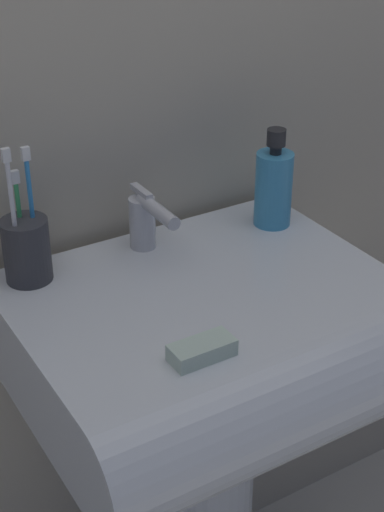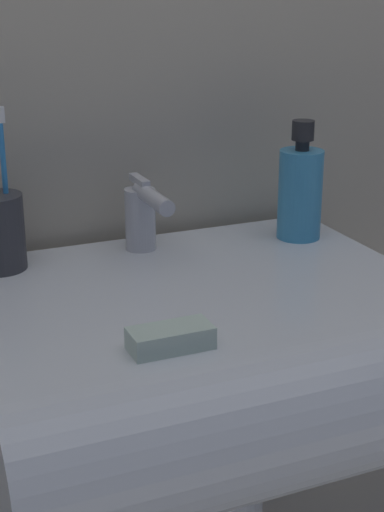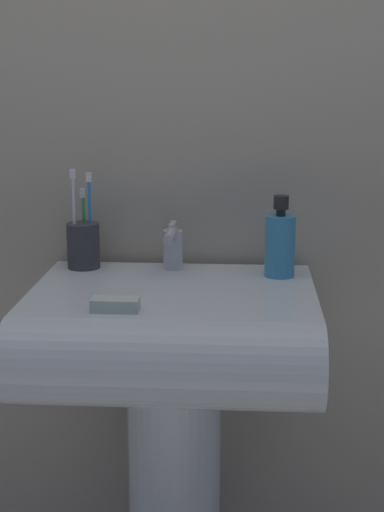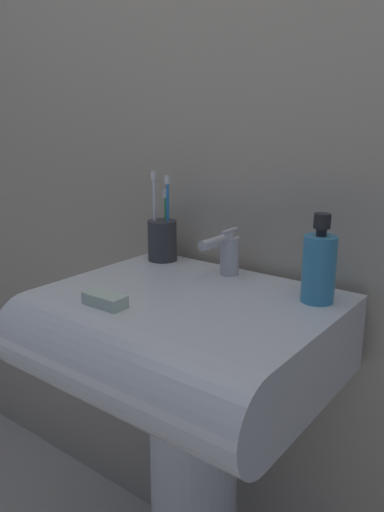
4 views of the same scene
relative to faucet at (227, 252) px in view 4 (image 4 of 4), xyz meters
name	(u,v)px [view 4 (image 4 of 4)]	position (x,y,z in m)	size (l,w,h in m)	color
wall_back	(261,124)	(0.01, 0.11, 0.28)	(5.00, 0.05, 2.40)	#B7AD99
sink_pedestal	(194,503)	(0.01, -0.14, -0.57)	(0.20, 0.20, 0.71)	white
sink_basin	(176,339)	(0.01, -0.20, -0.14)	(0.57, 0.49, 0.16)	white
faucet	(227,252)	(0.00, 0.00, 0.00)	(0.04, 0.13, 0.10)	silver
toothbrush_cup	(162,239)	(-0.20, 0.01, 0.00)	(0.07, 0.07, 0.22)	#38383D
soap_bottle	(319,266)	(0.23, -0.03, 0.02)	(0.06, 0.06, 0.17)	#3F99CC
bar_soap	(105,300)	(-0.08, -0.30, -0.04)	(0.09, 0.04, 0.02)	silver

